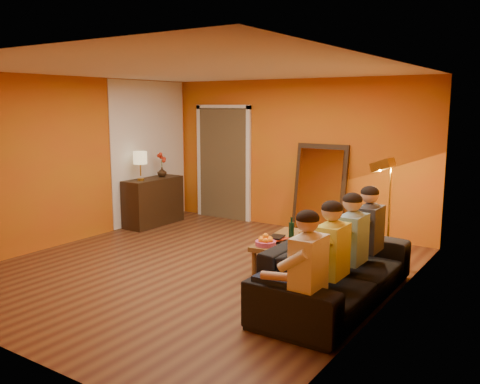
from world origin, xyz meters
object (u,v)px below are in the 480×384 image
Objects in this scene: sideboard at (153,201)px; person_mid_right at (352,248)px; vase at (162,172)px; person_mid_left at (332,260)px; sofa at (337,270)px; wine_bottle at (291,229)px; tumbler at (302,235)px; floor_lamp at (389,215)px; table_lamp at (140,166)px; laptop at (314,234)px; mirror_frame at (320,189)px; dog at (297,285)px; person_far_left at (308,275)px; person_far_right at (370,237)px; coffee_table at (289,254)px.

person_mid_right is at bearing -18.80° from sideboard.
person_mid_left is at bearing -27.63° from vase.
sofa is 7.89× the size of wine_bottle.
person_mid_left is 1.57m from tumbler.
table_lamp is at bearing -165.57° from floor_lamp.
laptop is 3.60m from vase.
mirror_frame is 2.92m from vase.
mirror_frame is at bearing 28.53° from sofa.
tumbler is at bearing 113.18° from dog.
mirror_frame reaches higher than sideboard.
laptop is at bearing 72.00° from wine_bottle.
person_mid_right is at bearing -77.52° from laptop.
person_far_left reaches higher than sideboard.
dog is 0.60× the size of person_mid_left.
floor_lamp reaches higher than wine_bottle.
person_far_right is at bearing -15.20° from vase.
person_far_left is 12.34× the size of tumbler.
laptop is at bearing 121.56° from person_mid_left.
mirror_frame is 3.62m from dog.
tumbler is (-0.93, -0.70, -0.25)m from floor_lamp.
vase is at bearing 147.00° from person_far_left.
mirror_frame is 2.13m from coffee_table.
person_far_right is (0.03, -0.83, -0.11)m from floor_lamp.
sideboard is at bearing -169.52° from floor_lamp.
person_far_left is at bearing -172.59° from sofa.
sideboard reaches higher than wine_bottle.
table_lamp reaches higher than tumbler.
person_mid_left is 1.00× the size of person_far_right.
person_mid_right is 1.19m from tumbler.
mirror_frame is 8.65× the size of vase.
laptop is at bearing -13.31° from vase.
floor_lamp is at bearing -4.67° from vase.
tumbler is (-0.83, 0.79, 0.11)m from sofa.
vase is (-3.41, 1.05, 0.47)m from tumbler.
mirror_frame is 1.25× the size of person_mid_right.
sideboard is 1.61× the size of dog.
tumbler is at bearing 127.85° from person_mid_left.
wine_bottle is at bearing -140.02° from laptop.
dog reaches higher than laptop.
sofa is (1.45, -2.67, -0.40)m from mirror_frame.
floor_lamp is (1.05, 0.82, 0.51)m from coffee_table.
person_far_left is (0.13, -1.00, 0.25)m from sofa.
mirror_frame reaches higher than coffee_table.
sofa is 3.33× the size of dog.
person_far_left reaches higher than laptop.
floor_lamp is 1.03m from laptop.
vase is (-4.37, 2.29, 0.33)m from person_mid_left.
coffee_table is at bearing 134.06° from person_mid_left.
table_lamp is 2.90× the size of vase.
person_far_left is at bearing -27.63° from table_lamp.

